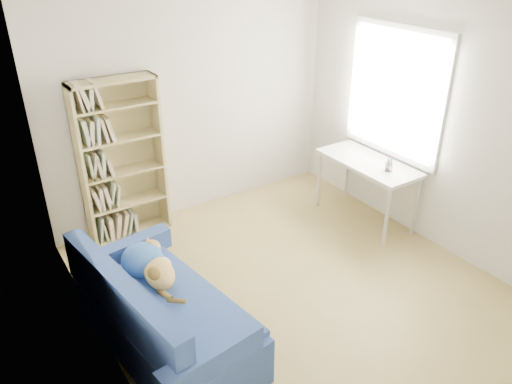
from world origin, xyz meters
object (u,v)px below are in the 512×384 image
(sofa, at_px, (160,315))
(pen_cup, at_px, (389,166))
(bookshelf, at_px, (123,167))
(desk, at_px, (368,167))

(sofa, height_order, pen_cup, pen_cup)
(bookshelf, height_order, pen_cup, bookshelf)
(bookshelf, bearing_deg, sofa, -102.70)
(bookshelf, xyz_separation_m, pen_cup, (2.40, -1.53, -0.00))
(sofa, relative_size, desk, 1.48)
(sofa, bearing_deg, bookshelf, 69.47)
(bookshelf, height_order, desk, bookshelf)
(sofa, height_order, desk, sofa)
(bookshelf, relative_size, pen_cup, 11.20)
(sofa, distance_m, pen_cup, 2.87)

